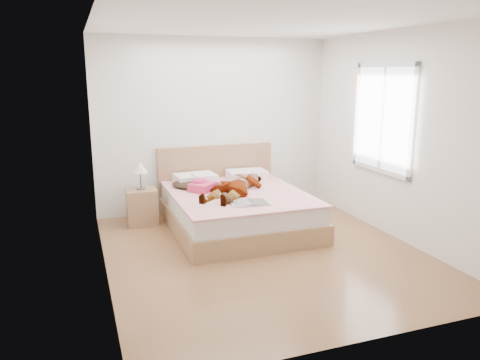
{
  "coord_description": "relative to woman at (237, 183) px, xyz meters",
  "views": [
    {
      "loc": [
        -2.01,
        -4.81,
        2.09
      ],
      "look_at": [
        0.0,
        0.85,
        0.7
      ],
      "focal_mm": 35.0,
      "sensor_mm": 36.0,
      "label": 1
    }
  ],
  "objects": [
    {
      "name": "ground",
      "position": [
        -0.01,
        -1.02,
        -0.62
      ],
      "size": [
        4.0,
        4.0,
        0.0
      ],
      "primitive_type": "plane",
      "color": "#502F19",
      "rests_on": "ground"
    },
    {
      "name": "woman",
      "position": [
        0.0,
        0.0,
        0.0
      ],
      "size": [
        1.47,
        1.56,
        0.21
      ],
      "primitive_type": "imported",
      "rotation": [
        0.0,
        0.0,
        -0.72
      ],
      "color": "white",
      "rests_on": "bed"
    },
    {
      "name": "hair",
      "position": [
        -0.57,
        0.45,
        -0.07
      ],
      "size": [
        0.56,
        0.62,
        0.08
      ],
      "primitive_type": "ellipsoid",
      "rotation": [
        0.0,
        0.0,
        0.33
      ],
      "color": "black",
      "rests_on": "bed"
    },
    {
      "name": "phone",
      "position": [
        -0.5,
        0.4,
        0.06
      ],
      "size": [
        0.09,
        0.09,
        0.05
      ],
      "primitive_type": "cube",
      "rotation": [
        0.44,
        0.0,
        0.85
      ],
      "color": "silver",
      "rests_on": "bed"
    },
    {
      "name": "room_shell",
      "position": [
        1.76,
        -0.72,
        0.88
      ],
      "size": [
        4.0,
        4.0,
        4.0
      ],
      "color": "white",
      "rests_on": "ground"
    },
    {
      "name": "bed",
      "position": [
        -0.01,
        0.01,
        -0.34
      ],
      "size": [
        1.8,
        2.08,
        1.0
      ],
      "color": "olive",
      "rests_on": "ground"
    },
    {
      "name": "towel",
      "position": [
        -0.44,
        0.16,
        -0.03
      ],
      "size": [
        0.44,
        0.43,
        0.18
      ],
      "color": "#DE3C6A",
      "rests_on": "bed"
    },
    {
      "name": "magazine",
      "position": [
        -0.06,
        -0.66,
        -0.1
      ],
      "size": [
        0.51,
        0.36,
        0.03
      ],
      "color": "silver",
      "rests_on": "bed"
    },
    {
      "name": "coffee_mug",
      "position": [
        -0.33,
        -0.43,
        -0.06
      ],
      "size": [
        0.12,
        0.1,
        0.09
      ],
      "color": "silver",
      "rests_on": "bed"
    },
    {
      "name": "plush_toy",
      "position": [
        -0.32,
        -0.52,
        -0.04
      ],
      "size": [
        0.16,
        0.22,
        0.12
      ],
      "color": "black",
      "rests_on": "bed"
    },
    {
      "name": "nightstand",
      "position": [
        -1.21,
        0.55,
        -0.32
      ],
      "size": [
        0.42,
        0.38,
        0.89
      ],
      "color": "brown",
      "rests_on": "ground"
    }
  ]
}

